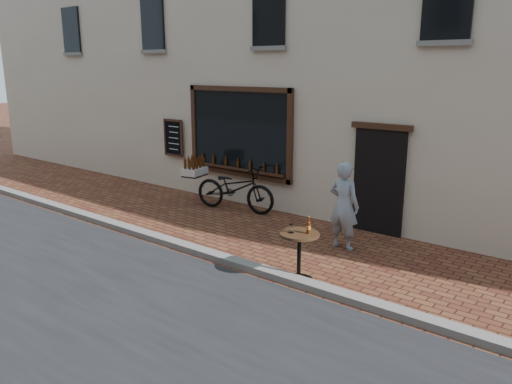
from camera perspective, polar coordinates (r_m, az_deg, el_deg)
The scene contains 6 objects.
ground at distance 9.31m, azimuth -6.73°, elevation -7.60°, with size 90.00×90.00×0.00m, color #502619.
kerb at distance 9.42m, azimuth -5.88°, elevation -6.92°, with size 90.00×0.25×0.12m, color slate.
shop_building at distance 14.09m, azimuth 12.92°, elevation 20.15°, with size 28.00×6.20×10.00m.
cargo_bicycle at distance 12.18m, azimuth -2.60°, elevation 0.51°, with size 2.53×1.12×1.19m.
bistro_table at distance 8.16m, azimuth 4.98°, elevation -6.26°, with size 0.65×0.65×1.11m.
pedestrian at distance 9.67m, azimuth 10.01°, elevation -1.54°, with size 0.62×0.41×1.71m, color gray.
Camera 1 is at (6.19, -6.06, 3.41)m, focal length 35.00 mm.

